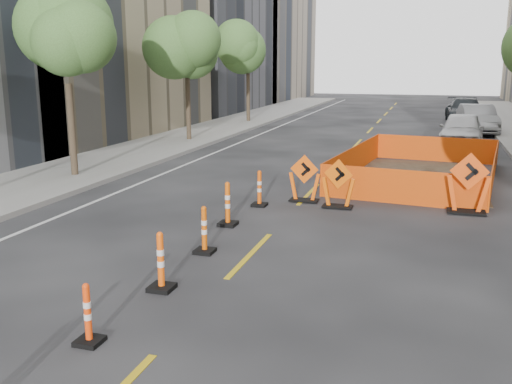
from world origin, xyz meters
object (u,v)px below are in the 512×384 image
(chevron_sign_left, at_px, (304,178))
(channelizer_2, at_px, (88,314))
(parked_car_mid, at_px, (477,119))
(parked_car_far, at_px, (465,111))
(channelizer_4, at_px, (204,230))
(chevron_sign_center, at_px, (338,184))
(parked_car_near, at_px, (462,130))
(channelizer_5, at_px, (228,204))
(chevron_sign_right, at_px, (468,183))
(channelizer_3, at_px, (161,261))
(channelizer_6, at_px, (259,188))

(chevron_sign_left, bearing_deg, channelizer_2, -92.55)
(parked_car_mid, height_order, parked_car_far, parked_car_far)
(channelizer_2, distance_m, channelizer_4, 4.27)
(chevron_sign_center, height_order, parked_car_near, parked_car_near)
(channelizer_5, bearing_deg, chevron_sign_right, 27.35)
(chevron_sign_center, bearing_deg, parked_car_far, 92.32)
(channelizer_2, distance_m, channelizer_5, 6.40)
(channelizer_2, xyz_separation_m, parked_car_far, (6.69, 34.76, 0.37))
(chevron_sign_left, distance_m, chevron_sign_center, 1.16)
(parked_car_near, bearing_deg, channelizer_5, -106.54)
(channelizer_3, distance_m, chevron_sign_center, 7.16)
(channelizer_6, bearing_deg, channelizer_5, -95.04)
(channelizer_2, relative_size, parked_car_near, 0.19)
(channelizer_3, bearing_deg, chevron_sign_left, 82.12)
(chevron_sign_right, bearing_deg, channelizer_3, -128.73)
(channelizer_5, bearing_deg, channelizer_6, 84.96)
(channelizer_3, relative_size, channelizer_6, 1.05)
(channelizer_4, distance_m, parked_car_near, 19.14)
(chevron_sign_center, xyz_separation_m, chevron_sign_right, (3.43, 0.40, 0.14))
(parked_car_near, distance_m, parked_car_mid, 6.44)
(chevron_sign_center, bearing_deg, channelizer_5, -119.97)
(parked_car_mid, bearing_deg, channelizer_6, -115.10)
(chevron_sign_right, bearing_deg, channelizer_2, -122.40)
(chevron_sign_right, bearing_deg, channelizer_4, -138.78)
(parked_car_mid, xyz_separation_m, parked_car_far, (-0.40, 5.95, 0.01))
(chevron_sign_left, relative_size, parked_car_mid, 0.28)
(channelizer_4, bearing_deg, parked_car_mid, 74.03)
(channelizer_4, distance_m, chevron_sign_right, 7.55)
(channelizer_6, bearing_deg, chevron_sign_center, 11.94)
(channelizer_5, distance_m, parked_car_far, 29.18)
(chevron_sign_center, distance_m, parked_car_mid, 20.42)
(channelizer_2, distance_m, chevron_sign_left, 9.51)
(chevron_sign_right, xyz_separation_m, parked_car_far, (1.08, 25.37, -0.00))
(channelizer_5, height_order, parked_car_mid, parked_car_mid)
(channelizer_6, distance_m, chevron_sign_left, 1.44)
(channelizer_4, distance_m, channelizer_5, 2.15)
(channelizer_3, bearing_deg, channelizer_4, 90.93)
(channelizer_3, xyz_separation_m, parked_car_far, (6.59, 32.62, 0.29))
(channelizer_4, xyz_separation_m, parked_car_mid, (7.02, 24.54, 0.30))
(channelizer_2, relative_size, chevron_sign_left, 0.67)
(parked_car_far, bearing_deg, channelizer_4, -104.68)
(chevron_sign_center, bearing_deg, parked_car_near, 86.53)
(parked_car_mid, bearing_deg, chevron_sign_left, -113.02)
(chevron_sign_left, xyz_separation_m, parked_car_far, (5.58, 25.32, 0.13))
(chevron_sign_right, bearing_deg, channelizer_5, -154.19)
(chevron_sign_center, bearing_deg, parked_car_mid, 88.33)
(chevron_sign_right, bearing_deg, parked_car_mid, 84.09)
(channelizer_3, bearing_deg, channelizer_6, 90.78)
(channelizer_4, distance_m, parked_car_far, 31.20)
(channelizer_6, bearing_deg, channelizer_2, -90.12)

